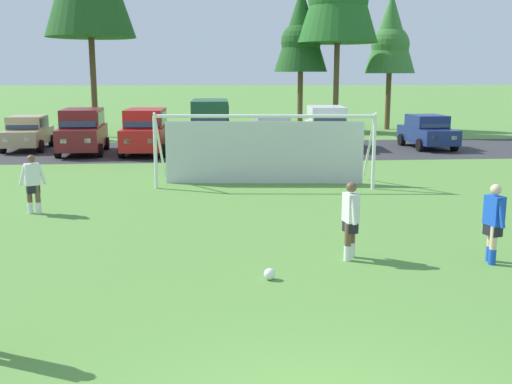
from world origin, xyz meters
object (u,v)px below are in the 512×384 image
object	(u,v)px
parked_car_slot_far_left	(28,133)
parked_car_slot_center	(210,123)
player_winger_left	(33,184)
parked_car_slot_right	(326,127)
soccer_goal	(264,148)
player_striker_near	(493,224)
soccer_ball	(270,274)
parked_car_slot_left	(83,131)
player_defender_far	(350,221)
parked_car_slot_center_left	(146,131)
parked_car_slot_far_right	(427,131)
parked_car_slot_center_right	(271,132)

from	to	relation	value
parked_car_slot_far_left	parked_car_slot_center	distance (m)	9.35
player_winger_left	parked_car_slot_right	bearing A→B (deg)	52.27
soccer_goal	player_striker_near	size ratio (longest dim) A/B	4.61
parked_car_slot_center	player_winger_left	bearing A→B (deg)	-109.56
soccer_ball	parked_car_slot_left	world-z (taller)	parked_car_slot_left
player_defender_far	parked_car_slot_center_left	xyz separation A→B (m)	(-5.83, 17.57, 0.29)
soccer_ball	parked_car_slot_center_left	world-z (taller)	parked_car_slot_center_left
soccer_goal	parked_car_slot_far_right	world-z (taller)	soccer_goal
parked_car_slot_far_left	parked_car_slot_left	world-z (taller)	parked_car_slot_left
soccer_goal	player_defender_far	size ratio (longest dim) A/B	4.61
player_striker_near	parked_car_slot_center_right	size ratio (longest dim) A/B	0.38
player_winger_left	parked_car_slot_right	size ratio (longest dim) A/B	0.35
parked_car_slot_far_left	parked_car_slot_far_right	distance (m)	20.64
soccer_ball	player_striker_near	xyz separation A→B (m)	(4.63, 0.65, 0.71)
parked_car_slot_right	parked_car_slot_far_right	bearing A→B (deg)	-5.77
parked_car_slot_far_left	parked_car_slot_right	bearing A→B (deg)	-1.87
player_defender_far	parked_car_slot_far_right	xyz separation A→B (m)	(8.61, 18.68, 0.05)
parked_car_slot_far_right	soccer_goal	bearing A→B (deg)	-134.03
parked_car_slot_far_left	parked_car_slot_right	world-z (taller)	parked_car_slot_right
parked_car_slot_center_right	parked_car_slot_left	bearing A→B (deg)	-174.95
soccer_ball	player_striker_near	world-z (taller)	player_striker_near
parked_car_slot_left	parked_car_slot_far_right	world-z (taller)	parked_car_slot_left
parked_car_slot_left	parked_car_slot_right	distance (m)	12.32
parked_car_slot_center	parked_car_slot_center_right	size ratio (longest dim) A/B	1.13
player_defender_far	parked_car_slot_far_left	size ratio (longest dim) A/B	0.39
soccer_ball	parked_car_slot_far_right	distance (m)	22.42
soccer_ball	parked_car_slot_right	world-z (taller)	parked_car_slot_right
parked_car_slot_far_left	parked_car_slot_center_left	world-z (taller)	parked_car_slot_center_left
parked_car_slot_right	player_defender_far	bearing A→B (deg)	-99.93
player_striker_near	parked_car_slot_center_right	distance (m)	19.41
player_winger_left	parked_car_slot_far_right	bearing A→B (deg)	40.19
parked_car_slot_far_right	parked_car_slot_center_left	bearing A→B (deg)	-175.63
soccer_goal	parked_car_slot_far_right	distance (m)	13.73
parked_car_slot_far_left	parked_car_slot_right	xyz separation A→B (m)	(15.37, -0.50, 0.24)
player_striker_near	parked_car_slot_right	distance (m)	19.72
player_striker_near	parked_car_slot_far_left	bearing A→B (deg)	126.27
player_striker_near	parked_car_slot_center_left	size ratio (longest dim) A/B	0.35
parked_car_slot_center	parked_car_slot_center_right	xyz separation A→B (m)	(3.11, -0.30, -0.47)
soccer_ball	player_striker_near	bearing A→B (deg)	8.00
player_striker_near	parked_car_slot_left	xyz separation A→B (m)	(-11.71, 18.44, 0.29)
parked_car_slot_center	player_defender_far	bearing A→B (deg)	-81.97
player_defender_far	parked_car_slot_center_left	world-z (taller)	parked_car_slot_center_left
player_defender_far	parked_car_slot_far_right	bearing A→B (deg)	65.24
soccer_ball	player_striker_near	distance (m)	4.73
parked_car_slot_far_left	parked_car_slot_far_right	world-z (taller)	same
soccer_goal	parked_car_slot_center_left	world-z (taller)	soccer_goal
soccer_goal	parked_car_slot_far_left	bearing A→B (deg)	135.47
player_defender_far	parked_car_slot_far_right	size ratio (longest dim) A/B	0.38
parked_car_slot_left	parked_car_slot_far_right	xyz separation A→B (m)	(17.50, 0.75, -0.24)
parked_car_slot_far_left	parked_car_slot_left	bearing A→B (deg)	-29.71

